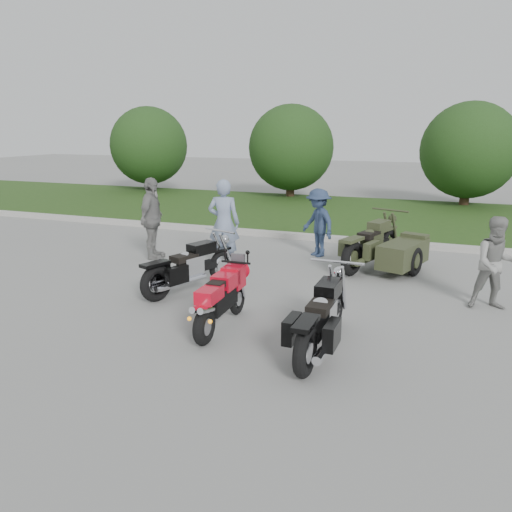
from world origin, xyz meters
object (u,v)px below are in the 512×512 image
(person_back, at_px, (152,219))
(person_grey, at_px, (496,264))
(person_denim, at_px, (318,223))
(sportbike_red, at_px, (221,298))
(person_stripe, at_px, (224,223))
(cruiser_left, at_px, (187,269))
(cruiser_sidecar, at_px, (389,250))
(cruiser_right, at_px, (321,321))

(person_back, bearing_deg, person_grey, -107.68)
(person_denim, bearing_deg, sportbike_red, -53.80)
(person_stripe, relative_size, person_denim, 1.19)
(cruiser_left, relative_size, cruiser_sidecar, 0.89)
(person_stripe, distance_m, person_denim, 2.36)
(cruiser_right, height_order, person_back, person_back)
(cruiser_sidecar, distance_m, person_denim, 1.95)
(sportbike_red, xyz_separation_m, cruiser_right, (1.64, -0.27, -0.05))
(cruiser_left, distance_m, person_stripe, 2.06)
(cruiser_sidecar, height_order, person_back, person_back)
(sportbike_red, distance_m, person_back, 4.73)
(sportbike_red, relative_size, person_denim, 1.12)
(cruiser_left, distance_m, cruiser_sidecar, 4.40)
(cruiser_right, bearing_deg, cruiser_left, 151.34)
(cruiser_sidecar, bearing_deg, person_back, -153.17)
(cruiser_sidecar, relative_size, person_stripe, 1.28)
(person_stripe, height_order, person_denim, person_stripe)
(sportbike_red, height_order, cruiser_right, cruiser_right)
(sportbike_red, height_order, person_denim, person_denim)
(cruiser_left, xyz_separation_m, person_stripe, (-0.13, 1.99, 0.52))
(person_grey, bearing_deg, cruiser_left, 177.62)
(person_denim, bearing_deg, person_stripe, -99.24)
(cruiser_sidecar, xyz_separation_m, person_denim, (-1.76, 0.75, 0.36))
(cruiser_left, bearing_deg, cruiser_sidecar, 59.51)
(sportbike_red, bearing_deg, person_stripe, 112.14)
(cruiser_left, xyz_separation_m, cruiser_right, (2.99, -1.70, 0.01))
(person_grey, height_order, person_back, person_back)
(person_back, bearing_deg, cruiser_sidecar, -91.65)
(cruiser_right, xyz_separation_m, person_back, (-4.94, 3.62, 0.50))
(sportbike_red, xyz_separation_m, cruiser_sidecar, (2.05, 4.22, -0.05))
(cruiser_left, distance_m, person_back, 2.78)
(cruiser_right, distance_m, person_grey, 3.64)
(sportbike_red, relative_size, cruiser_right, 0.78)
(person_stripe, bearing_deg, person_back, -9.80)
(cruiser_sidecar, height_order, person_denim, person_denim)
(sportbike_red, height_order, cruiser_left, cruiser_left)
(sportbike_red, distance_m, person_stripe, 3.76)
(person_back, bearing_deg, person_denim, -76.62)
(cruiser_sidecar, distance_m, person_stripe, 3.66)
(person_grey, bearing_deg, cruiser_right, -144.09)
(cruiser_left, height_order, person_back, person_back)
(cruiser_right, xyz_separation_m, person_denim, (-1.35, 5.24, 0.35))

